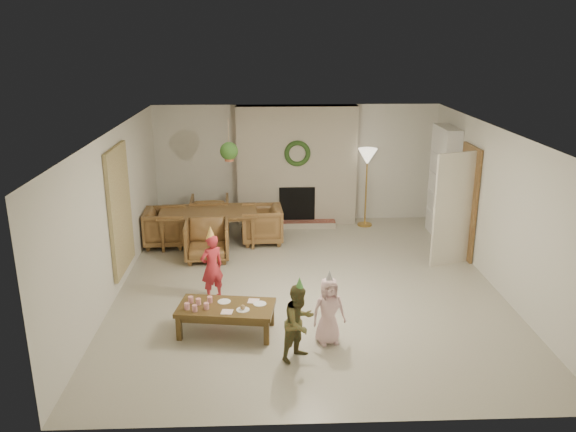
{
  "coord_description": "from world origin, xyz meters",
  "views": [
    {
      "loc": [
        -0.66,
        -8.57,
        3.89
      ],
      "look_at": [
        -0.3,
        0.4,
        1.05
      ],
      "focal_mm": 35.91,
      "sensor_mm": 36.0,
      "label": 1
    }
  ],
  "objects_px": {
    "dining_chair_near": "(207,240)",
    "dining_chair_right": "(261,224)",
    "dining_table": "(209,228)",
    "coffee_table_top": "(226,308)",
    "dining_chair_far": "(210,213)",
    "child_plaid": "(299,322)",
    "child_red": "(212,267)",
    "dining_chair_left": "(166,227)",
    "child_pink": "(329,311)"
  },
  "relations": [
    {
      "from": "child_red",
      "to": "coffee_table_top",
      "type": "bearing_deg",
      "value": 70.7
    },
    {
      "from": "coffee_table_top",
      "to": "dining_chair_near",
      "type": "bearing_deg",
      "value": 108.6
    },
    {
      "from": "dining_table",
      "to": "dining_chair_far",
      "type": "bearing_deg",
      "value": 90.0
    },
    {
      "from": "dining_table",
      "to": "dining_chair_far",
      "type": "distance_m",
      "value": 0.82
    },
    {
      "from": "child_pink",
      "to": "dining_chair_right",
      "type": "bearing_deg",
      "value": 89.36
    },
    {
      "from": "child_plaid",
      "to": "dining_table",
      "type": "bearing_deg",
      "value": 66.31
    },
    {
      "from": "dining_chair_right",
      "to": "child_plaid",
      "type": "xyz_separation_m",
      "value": [
        0.49,
        -4.26,
        0.13
      ]
    },
    {
      "from": "dining_chair_near",
      "to": "dining_chair_left",
      "type": "bearing_deg",
      "value": 135.0
    },
    {
      "from": "dining_table",
      "to": "child_plaid",
      "type": "distance_m",
      "value": 4.47
    },
    {
      "from": "dining_chair_left",
      "to": "dining_table",
      "type": "bearing_deg",
      "value": -90.0
    },
    {
      "from": "dining_chair_near",
      "to": "child_red",
      "type": "height_order",
      "value": "child_red"
    },
    {
      "from": "dining_chair_left",
      "to": "child_plaid",
      "type": "xyz_separation_m",
      "value": [
        2.32,
        -4.16,
        0.13
      ]
    },
    {
      "from": "dining_chair_far",
      "to": "child_plaid",
      "type": "height_order",
      "value": "child_plaid"
    },
    {
      "from": "child_pink",
      "to": "dining_chair_far",
      "type": "bearing_deg",
      "value": 99.27
    },
    {
      "from": "child_plaid",
      "to": "dining_chair_left",
      "type": "bearing_deg",
      "value": 75.77
    },
    {
      "from": "dining_chair_left",
      "to": "child_red",
      "type": "distance_m",
      "value": 2.64
    },
    {
      "from": "dining_chair_near",
      "to": "child_pink",
      "type": "height_order",
      "value": "child_pink"
    },
    {
      "from": "dining_chair_left",
      "to": "coffee_table_top",
      "type": "xyz_separation_m",
      "value": [
        1.37,
        -3.47,
        0.01
      ]
    },
    {
      "from": "coffee_table_top",
      "to": "dining_chair_far",
      "type": "bearing_deg",
      "value": 105.84
    },
    {
      "from": "dining_chair_near",
      "to": "dining_chair_right",
      "type": "bearing_deg",
      "value": 38.66
    },
    {
      "from": "child_plaid",
      "to": "dining_chair_near",
      "type": "bearing_deg",
      "value": 69.9
    },
    {
      "from": "child_pink",
      "to": "coffee_table_top",
      "type": "bearing_deg",
      "value": 153.26
    },
    {
      "from": "dining_chair_right",
      "to": "child_pink",
      "type": "xyz_separation_m",
      "value": [
        0.89,
        -3.89,
        0.1
      ]
    },
    {
      "from": "dining_chair_near",
      "to": "child_plaid",
      "type": "distance_m",
      "value": 3.69
    },
    {
      "from": "dining_chair_right",
      "to": "dining_chair_near",
      "type": "bearing_deg",
      "value": -51.34
    },
    {
      "from": "dining_chair_far",
      "to": "child_plaid",
      "type": "xyz_separation_m",
      "value": [
        1.55,
        -5.02,
        0.13
      ]
    },
    {
      "from": "dining_table",
      "to": "coffee_table_top",
      "type": "xyz_separation_m",
      "value": [
        0.55,
        -3.52,
        0.04
      ]
    },
    {
      "from": "dining_chair_far",
      "to": "child_plaid",
      "type": "relative_size",
      "value": 0.8
    },
    {
      "from": "coffee_table_top",
      "to": "child_pink",
      "type": "height_order",
      "value": "child_pink"
    },
    {
      "from": "dining_chair_near",
      "to": "dining_table",
      "type": "bearing_deg",
      "value": 90.0
    },
    {
      "from": "child_red",
      "to": "child_plaid",
      "type": "relative_size",
      "value": 1.05
    },
    {
      "from": "dining_chair_near",
      "to": "coffee_table_top",
      "type": "relative_size",
      "value": 0.61
    },
    {
      "from": "dining_chair_near",
      "to": "dining_chair_far",
      "type": "distance_m",
      "value": 1.63
    },
    {
      "from": "dining_chair_far",
      "to": "coffee_table_top",
      "type": "relative_size",
      "value": 0.61
    },
    {
      "from": "coffee_table_top",
      "to": "child_plaid",
      "type": "relative_size",
      "value": 1.31
    },
    {
      "from": "dining_chair_far",
      "to": "child_red",
      "type": "distance_m",
      "value": 3.28
    },
    {
      "from": "dining_table",
      "to": "child_pink",
      "type": "xyz_separation_m",
      "value": [
        1.91,
        -3.84,
        0.13
      ]
    },
    {
      "from": "dining_chair_near",
      "to": "child_plaid",
      "type": "bearing_deg",
      "value": -69.95
    },
    {
      "from": "dining_chair_left",
      "to": "dining_chair_far",
      "type": "bearing_deg",
      "value": -45.0
    },
    {
      "from": "dining_chair_right",
      "to": "child_red",
      "type": "relative_size",
      "value": 0.77
    },
    {
      "from": "dining_chair_left",
      "to": "coffee_table_top",
      "type": "distance_m",
      "value": 3.73
    },
    {
      "from": "dining_table",
      "to": "dining_chair_near",
      "type": "height_order",
      "value": "dining_chair_near"
    },
    {
      "from": "dining_chair_far",
      "to": "child_plaid",
      "type": "bearing_deg",
      "value": 103.93
    },
    {
      "from": "coffee_table_top",
      "to": "child_plaid",
      "type": "distance_m",
      "value": 1.18
    },
    {
      "from": "dining_chair_near",
      "to": "child_red",
      "type": "bearing_deg",
      "value": -85.11
    },
    {
      "from": "dining_chair_far",
      "to": "child_pink",
      "type": "height_order",
      "value": "child_pink"
    },
    {
      "from": "dining_table",
      "to": "child_pink",
      "type": "bearing_deg",
      "value": -66.77
    },
    {
      "from": "dining_chair_near",
      "to": "dining_chair_far",
      "type": "xyz_separation_m",
      "value": [
        -0.09,
        1.63,
        0.0
      ]
    },
    {
      "from": "dining_chair_right",
      "to": "child_red",
      "type": "xyz_separation_m",
      "value": [
        -0.74,
        -2.5,
        0.16
      ]
    },
    {
      "from": "dining_chair_far",
      "to": "child_pink",
      "type": "xyz_separation_m",
      "value": [
        1.95,
        -4.65,
        0.1
      ]
    }
  ]
}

